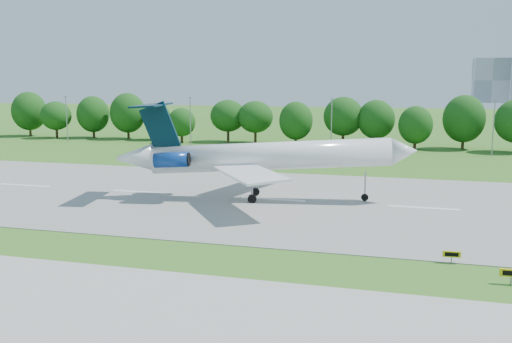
% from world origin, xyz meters
% --- Properties ---
extents(ground, '(600.00, 600.00, 0.00)m').
position_xyz_m(ground, '(0.00, 0.00, 0.00)').
color(ground, '#2C5D18').
rests_on(ground, ground).
extents(runway, '(400.00, 45.00, 0.08)m').
position_xyz_m(runway, '(0.00, 25.00, 0.04)').
color(runway, gray).
rests_on(runway, ground).
extents(tree_line, '(288.40, 8.40, 10.40)m').
position_xyz_m(tree_line, '(0.00, 92.00, 6.19)').
color(tree_line, '#382314').
rests_on(tree_line, ground).
extents(light_poles, '(175.90, 0.25, 12.19)m').
position_xyz_m(light_poles, '(-2.50, 82.00, 6.34)').
color(light_poles, gray).
rests_on(light_poles, ground).
extents(airliner, '(41.40, 29.78, 13.55)m').
position_xyz_m(airliner, '(-22.54, 24.64, 6.17)').
color(airliner, white).
rests_on(airliner, ground).
extents(taxi_sign_left, '(1.59, 0.27, 1.11)m').
position_xyz_m(taxi_sign_left, '(2.07, 2.58, 0.82)').
color(taxi_sign_left, gray).
rests_on(taxi_sign_left, ground).
extents(taxi_sign_centre, '(1.82, 0.29, 1.28)m').
position_xyz_m(taxi_sign_centre, '(6.38, -1.85, 0.94)').
color(taxi_sign_centre, gray).
rests_on(taxi_sign_centre, ground).
extents(service_vehicle_a, '(4.15, 1.78, 1.33)m').
position_xyz_m(service_vehicle_a, '(-19.24, 84.88, 0.66)').
color(service_vehicle_a, white).
rests_on(service_vehicle_a, ground).
extents(service_vehicle_b, '(3.83, 2.59, 1.21)m').
position_xyz_m(service_vehicle_b, '(-29.39, 73.21, 0.61)').
color(service_vehicle_b, white).
rests_on(service_vehicle_b, ground).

